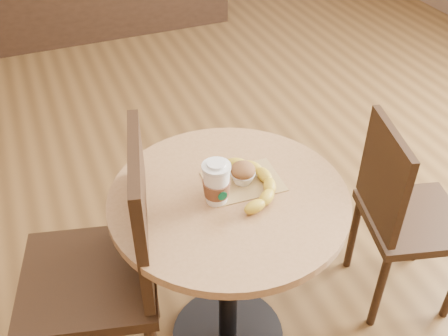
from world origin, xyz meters
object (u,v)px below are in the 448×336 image
(chair_left, at_px, (108,265))
(coffee_cup, at_px, (216,184))
(banana, at_px, (254,182))
(cafe_table, at_px, (228,239))
(chair_right, at_px, (402,212))
(muffin, at_px, (243,173))

(chair_left, distance_m, coffee_cup, 0.45)
(banana, bearing_deg, coffee_cup, -160.39)
(cafe_table, bearing_deg, chair_right, -2.94)
(muffin, relative_size, banana, 0.28)
(chair_right, relative_size, muffin, 10.35)
(chair_left, distance_m, chair_right, 1.11)
(muffin, bearing_deg, banana, -58.47)
(coffee_cup, bearing_deg, cafe_table, 6.33)
(banana, bearing_deg, chair_right, 9.40)
(cafe_table, relative_size, muffin, 9.38)
(coffee_cup, bearing_deg, muffin, 20.70)
(muffin, bearing_deg, coffee_cup, -155.44)
(coffee_cup, bearing_deg, banana, 2.38)
(chair_right, bearing_deg, coffee_cup, 102.77)
(chair_right, bearing_deg, chair_left, 100.60)
(muffin, bearing_deg, chair_left, 179.38)
(chair_left, distance_m, muffin, 0.53)
(cafe_table, relative_size, banana, 2.63)
(cafe_table, distance_m, muffin, 0.25)
(chair_right, distance_m, banana, 0.69)
(muffin, height_order, banana, muffin)
(chair_right, relative_size, coffee_cup, 5.72)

